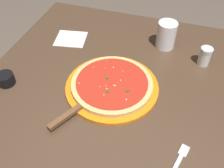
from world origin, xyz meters
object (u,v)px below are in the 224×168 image
object	(u,v)px
cup_tall_drink	(166,35)
fork	(175,168)
parmesan_shaker	(205,56)
pizza	(112,84)
cup_small_sauce	(6,79)
pizza_server	(76,110)
napkin_folded_right	(71,39)
serving_plate	(112,87)

from	to	relation	value
cup_tall_drink	fork	bearing A→B (deg)	12.41
parmesan_shaker	pizza	bearing A→B (deg)	-51.83
pizza	fork	size ratio (longest dim) A/B	1.54
fork	parmesan_shaker	distance (m)	0.47
cup_small_sauce	parmesan_shaker	bearing A→B (deg)	116.08
pizza_server	napkin_folded_right	xyz separation A→B (m)	(-0.37, -0.19, -0.02)
serving_plate	napkin_folded_right	size ratio (longest dim) A/B	2.56
serving_plate	parmesan_shaker	bearing A→B (deg)	128.17
cup_small_sauce	napkin_folded_right	size ratio (longest dim) A/B	0.48
pizza_server	parmesan_shaker	bearing A→B (deg)	135.25
pizza	cup_tall_drink	distance (m)	0.33
serving_plate	napkin_folded_right	world-z (taller)	serving_plate
pizza	napkin_folded_right	xyz separation A→B (m)	(-0.23, -0.26, -0.02)
serving_plate	cup_tall_drink	bearing A→B (deg)	155.77
napkin_folded_right	fork	xyz separation A→B (m)	(0.46, 0.51, 0.00)
napkin_folded_right	fork	distance (m)	0.69
napkin_folded_right	fork	bearing A→B (deg)	47.97
serving_plate	fork	world-z (taller)	serving_plate
pizza_server	fork	size ratio (longest dim) A/B	1.17
pizza	parmesan_shaker	distance (m)	0.38
cup_small_sauce	parmesan_shaker	distance (m)	0.74
serving_plate	napkin_folded_right	distance (m)	0.35
cup_tall_drink	napkin_folded_right	xyz separation A→B (m)	(0.07, -0.40, -0.05)
serving_plate	cup_small_sauce	size ratio (longest dim) A/B	5.35
cup_small_sauce	fork	xyz separation A→B (m)	(0.14, 0.62, -0.02)
pizza_server	parmesan_shaker	xyz separation A→B (m)	(-0.37, 0.37, 0.02)
serving_plate	pizza	size ratio (longest dim) A/B	1.15
pizza	pizza_server	world-z (taller)	pizza
pizza	cup_tall_drink	world-z (taller)	cup_tall_drink
pizza_server	napkin_folded_right	distance (m)	0.41
pizza	cup_small_sauce	size ratio (longest dim) A/B	4.65
serving_plate	napkin_folded_right	xyz separation A→B (m)	(-0.23, -0.26, -0.01)
pizza	fork	bearing A→B (deg)	47.07
pizza	cup_small_sauce	world-z (taller)	cup_small_sauce
pizza_server	fork	world-z (taller)	pizza_server
pizza_server	cup_tall_drink	distance (m)	0.49
serving_plate	fork	size ratio (longest dim) A/B	1.77
cup_tall_drink	fork	size ratio (longest dim) A/B	0.60
cup_small_sauce	napkin_folded_right	xyz separation A→B (m)	(-0.32, 0.11, -0.02)
pizza_server	cup_small_sauce	size ratio (longest dim) A/B	3.52
napkin_folded_right	parmesan_shaker	world-z (taller)	parmesan_shaker
parmesan_shaker	fork	bearing A→B (deg)	-5.19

